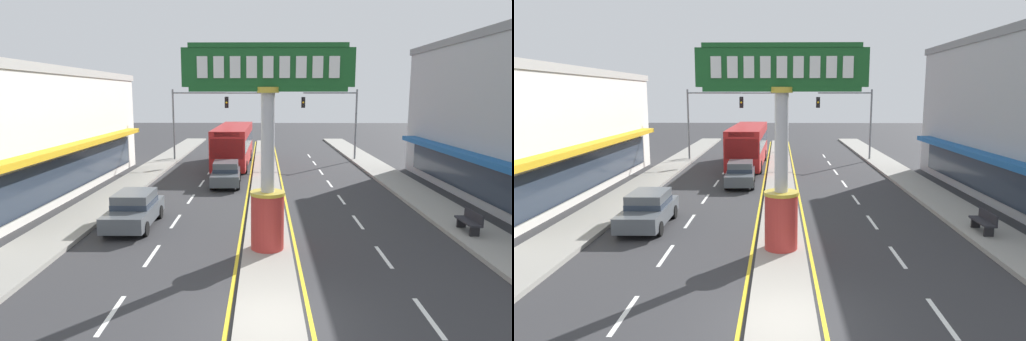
# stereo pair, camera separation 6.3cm
# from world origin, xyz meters

# --- Properties ---
(ground_plane) EXTENTS (160.00, 160.00, 0.00)m
(ground_plane) POSITION_xyz_m (0.00, 0.00, 0.00)
(ground_plane) COLOR #303033
(median_strip) EXTENTS (1.80, 52.00, 0.14)m
(median_strip) POSITION_xyz_m (0.00, 18.00, 0.07)
(median_strip) COLOR gray
(median_strip) RESTS_ON ground
(sidewalk_left) EXTENTS (2.41, 60.00, 0.18)m
(sidewalk_left) POSITION_xyz_m (-8.71, 16.00, 0.09)
(sidewalk_left) COLOR gray
(sidewalk_left) RESTS_ON ground
(sidewalk_right) EXTENTS (2.41, 60.00, 0.18)m
(sidewalk_right) POSITION_xyz_m (8.71, 16.00, 0.09)
(sidewalk_right) COLOR gray
(sidewalk_right) RESTS_ON ground
(lane_markings) EXTENTS (8.54, 52.00, 0.01)m
(lane_markings) POSITION_xyz_m (0.00, 16.65, 0.00)
(lane_markings) COLOR silver
(lane_markings) RESTS_ON ground
(district_sign) EXTENTS (6.01, 1.28, 7.40)m
(district_sign) POSITION_xyz_m (0.00, 5.25, 3.77)
(district_sign) COLOR #B7332D
(district_sign) RESTS_ON median_strip
(storefront_left) EXTENTS (9.04, 22.51, 7.28)m
(storefront_left) POSITION_xyz_m (-14.87, 14.90, 3.64)
(storefront_left) COLOR silver
(storefront_left) RESTS_ON ground
(traffic_light_left_side) EXTENTS (4.86, 0.46, 6.20)m
(traffic_light_left_side) POSITION_xyz_m (-6.14, 27.60, 4.25)
(traffic_light_left_side) COLOR slate
(traffic_light_left_side) RESTS_ON ground
(traffic_light_right_side) EXTENTS (4.86, 0.46, 6.20)m
(traffic_light_right_side) POSITION_xyz_m (6.14, 28.21, 4.25)
(traffic_light_right_side) COLOR slate
(traffic_light_right_side) RESTS_ON ground
(traffic_light_median_far) EXTENTS (4.20, 0.46, 6.20)m
(traffic_light_median_far) POSITION_xyz_m (-1.27, 33.42, 4.19)
(traffic_light_median_far) COLOR slate
(traffic_light_median_far) RESTS_ON ground
(bus_near_right_lane) EXTENTS (2.75, 11.25, 3.26)m
(bus_near_right_lane) POSITION_xyz_m (-2.55, 25.25, 1.87)
(bus_near_right_lane) COLOR #B21E1E
(bus_near_right_lane) RESTS_ON ground
(sedan_far_right_lane) EXTENTS (1.86, 4.31, 1.53)m
(sedan_far_right_lane) POSITION_xyz_m (-5.85, 8.42, 0.79)
(sedan_far_right_lane) COLOR #4C5156
(sedan_far_right_lane) RESTS_ON ground
(sedan_near_left_lane) EXTENTS (1.96, 4.36, 1.53)m
(sedan_near_left_lane) POSITION_xyz_m (-2.55, 17.42, 0.79)
(sedan_near_left_lane) COLOR #4C5156
(sedan_near_left_lane) RESTS_ON ground
(street_bench) EXTENTS (0.48, 1.60, 0.88)m
(street_bench) POSITION_xyz_m (8.37, 7.26, 0.65)
(street_bench) COLOR #232328
(street_bench) RESTS_ON sidewalk_right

